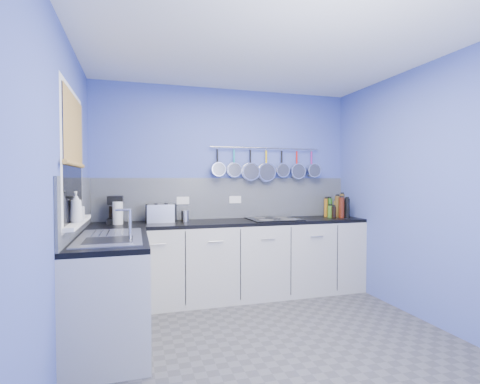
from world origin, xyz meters
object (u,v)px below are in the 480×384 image
paper_towel (118,213)px  hob (274,219)px  soap_bottle_b (78,210)px  toaster (161,213)px  coffee_maker (115,210)px  soap_bottle_a (76,207)px  canister (185,216)px

paper_towel → hob: (1.78, -0.03, -0.11)m
soap_bottle_b → hob: bearing=24.8°
paper_towel → toaster: (0.46, 0.09, -0.02)m
coffee_maker → toaster: size_ratio=0.96×
paper_towel → coffee_maker: 0.10m
coffee_maker → toaster: coffee_maker is taller
soap_bottle_a → toaster: (0.71, 1.18, -0.17)m
soap_bottle_b → toaster: bearing=56.1°
soap_bottle_b → canister: bearing=47.0°
toaster → hob: size_ratio=0.52×
paper_towel → canister: paper_towel is taller
coffee_maker → hob: size_ratio=0.50×
paper_towel → toaster: size_ratio=0.77×
paper_towel → coffee_maker: bearing=107.8°
paper_towel → canister: 0.74m
hob → toaster: bearing=174.9°
soap_bottle_a → hob: size_ratio=0.40×
soap_bottle_a → coffee_maker: bearing=79.3°
hob → paper_towel: bearing=179.2°
soap_bottle_a → soap_bottle_b: 0.13m
soap_bottle_a → hob: soap_bottle_a is taller
toaster → hob: toaster is taller
canister → hob: size_ratio=0.21×
canister → soap_bottle_b: bearing=-133.0°
toaster → paper_towel: bearing=-169.5°
canister → hob: bearing=-6.2°
paper_towel → coffee_maker: (-0.03, 0.09, 0.03)m
soap_bottle_a → canister: size_ratio=1.90×
soap_bottle_a → paper_towel: soap_bottle_a is taller
soap_bottle_b → hob: (2.03, 0.94, -0.23)m
soap_bottle_b → coffee_maker: (0.22, 1.05, -0.09)m
toaster → canister: toaster is taller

